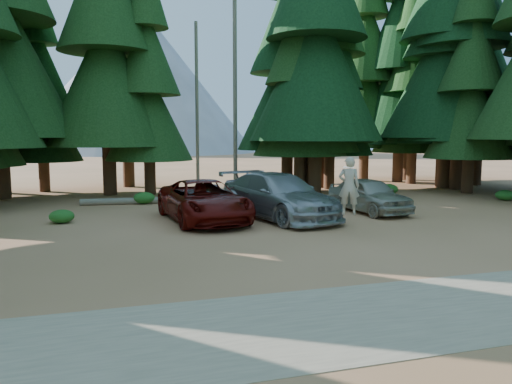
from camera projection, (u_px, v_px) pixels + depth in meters
The scene contains 21 objects.
ground at pixel (324, 239), 15.83m from camera, with size 160.00×160.00×0.00m, color #A16F44.
gravel_strip at pixel (464, 305), 9.64m from camera, with size 26.00×3.50×0.01m, color gray.
forest_belt_north at pixel (221, 190), 30.11m from camera, with size 36.00×7.00×22.00m, color black, non-canonical shape.
snag_front at pixel (235, 88), 29.18m from camera, with size 0.24×0.24×12.00m, color gray.
snag_back at pixel (197, 107), 30.15m from camera, with size 0.20×0.20×10.00m, color gray.
mountain_peak at pixel (126, 87), 97.64m from camera, with size 48.00×50.00×28.00m.
red_pickup at pixel (204, 201), 19.04m from camera, with size 2.61×5.66×1.57m, color #5C0C07.
silver_minivan_center at pixel (278, 196), 19.70m from camera, with size 2.49×6.13×1.78m, color #A8ABB0.
silver_minivan_right at pixel (369, 195), 21.24m from camera, with size 1.76×4.39×1.49m, color #B0AC9C.
frisbee_player at pixel (349, 186), 16.75m from camera, with size 0.84×0.72×1.95m.
log_left at pixel (128, 201), 23.73m from camera, with size 0.31×0.31×4.39m, color gray.
log_mid at pixel (299, 200), 24.13m from camera, with size 0.32×0.32×3.91m, color gray.
log_right at pixel (321, 199), 24.35m from camera, with size 0.37×0.37×5.72m, color gray.
shrub_far_left at pixel (175, 200), 23.12m from camera, with size 1.10×1.10×0.61m, color #1E5E1C.
shrub_left at pixel (144, 198), 23.93m from camera, with size 1.03×1.03×0.56m, color #1E5E1C.
shrub_center_left at pixel (279, 202), 22.18m from camera, with size 1.09×1.09×0.60m, color #1E5E1C.
shrub_center_right at pixel (290, 196), 24.54m from camera, with size 1.08×1.08×0.60m, color #1E5E1C.
shrub_right at pixel (346, 198), 24.25m from camera, with size 0.89×0.89×0.49m, color #1E5E1C.
shrub_far_right at pixel (388, 189), 27.71m from camera, with size 1.07×1.07×0.59m, color #1E5E1C.
shrub_edge_west at pixel (62, 216), 18.69m from camera, with size 0.91×0.91×0.50m, color #1E5E1C.
shrub_edge_east at pixel (505, 195), 25.18m from camera, with size 0.95×0.95×0.52m, color #1E5E1C.
Camera 1 is at (-6.52, -14.29, 3.28)m, focal length 35.00 mm.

